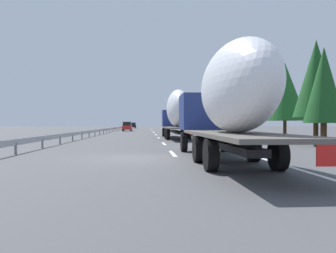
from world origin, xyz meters
TOP-DOWN VIEW (x-y plane):
  - ground_plane at (40.00, 0.00)m, footprint 260.00×260.00m
  - lane_stripe_0 at (2.00, -1.80)m, footprint 3.20×0.20m
  - lane_stripe_1 at (10.08, -1.80)m, footprint 3.20×0.20m
  - lane_stripe_2 at (20.27, -1.80)m, footprint 3.20×0.20m
  - lane_stripe_3 at (29.43, -1.80)m, footprint 3.20×0.20m
  - lane_stripe_4 at (40.25, -1.80)m, footprint 3.20×0.20m
  - lane_stripe_5 at (43.28, -1.80)m, footprint 3.20×0.20m
  - lane_stripe_6 at (54.67, -1.80)m, footprint 3.20×0.20m
  - lane_stripe_7 at (69.60, -1.80)m, footprint 3.20×0.20m
  - lane_stripe_8 at (74.05, -1.80)m, footprint 3.20×0.20m
  - lane_stripe_9 at (76.88, -1.80)m, footprint 3.20×0.20m
  - edge_line_right at (45.00, -5.50)m, footprint 110.00×0.20m
  - truck_lead at (18.37, -3.60)m, footprint 14.23×2.55m
  - truck_trailing at (-1.84, -3.60)m, footprint 13.30×2.55m
  - car_red_compact at (52.63, 3.47)m, footprint 4.79×1.84m
  - car_black_suv at (91.39, 3.80)m, footprint 4.11×1.88m
  - road_sign at (39.77, -6.70)m, footprint 0.10×0.90m
  - tree_0 at (60.30, -9.60)m, footprint 2.55×2.55m
  - tree_1 at (75.45, -13.31)m, footprint 2.71×2.71m
  - tree_2 at (7.08, -12.13)m, footprint 3.05×3.05m
  - tree_3 at (5.66, -11.87)m, footprint 2.53×2.53m
  - tree_4 at (12.38, -12.30)m, footprint 3.55×3.55m
  - guardrail_median at (43.00, 6.00)m, footprint 94.00×0.10m

SIDE VIEW (x-z plane):
  - ground_plane at x=40.00m, z-range 0.00..0.00m
  - lane_stripe_0 at x=2.00m, z-range 0.00..0.01m
  - lane_stripe_1 at x=10.08m, z-range 0.00..0.01m
  - lane_stripe_2 at x=20.27m, z-range 0.00..0.01m
  - lane_stripe_3 at x=29.43m, z-range 0.00..0.01m
  - lane_stripe_4 at x=40.25m, z-range 0.00..0.01m
  - lane_stripe_5 at x=43.28m, z-range 0.00..0.01m
  - lane_stripe_6 at x=54.67m, z-range 0.00..0.01m
  - lane_stripe_7 at x=69.60m, z-range 0.00..0.01m
  - lane_stripe_8 at x=74.05m, z-range 0.00..0.01m
  - lane_stripe_9 at x=76.88m, z-range 0.00..0.01m
  - edge_line_right at x=45.00m, z-range 0.00..0.01m
  - guardrail_median at x=43.00m, z-range 0.20..0.96m
  - car_black_suv at x=91.39m, z-range 0.00..1.91m
  - car_red_compact at x=52.63m, z-range 0.00..1.92m
  - road_sign at x=39.77m, z-range 0.57..3.52m
  - truck_trailing at x=-1.84m, z-range 0.27..4.63m
  - truck_lead at x=18.37m, z-range 0.25..5.13m
  - tree_3 at x=5.66m, z-range 0.76..7.24m
  - tree_0 at x=60.30m, z-range 0.92..7.26m
  - tree_4 at x=12.38m, z-range 0.89..7.61m
  - tree_1 at x=75.45m, z-range 0.74..7.92m
  - tree_2 at x=7.08m, z-range 0.96..8.27m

